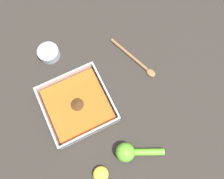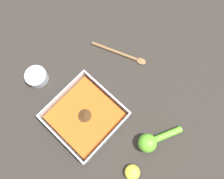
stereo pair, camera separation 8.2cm
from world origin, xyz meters
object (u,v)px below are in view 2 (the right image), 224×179
(wooden_spoon, at_px, (122,54))
(square_dish, at_px, (85,116))
(lemon_squeezer, at_px, (151,141))
(spice_bowl, at_px, (37,77))
(lemon_half, at_px, (132,172))

(wooden_spoon, bearing_deg, square_dish, -95.82)
(lemon_squeezer, xyz_separation_m, wooden_spoon, (0.31, -0.19, -0.02))
(square_dish, distance_m, lemon_squeezer, 0.25)
(lemon_squeezer, bearing_deg, spice_bowl, -51.36)
(square_dish, relative_size, lemon_squeezer, 1.44)
(square_dish, xyz_separation_m, spice_bowl, (0.25, 0.02, -0.00))
(spice_bowl, xyz_separation_m, lemon_squeezer, (-0.49, -0.12, 0.01))
(square_dish, xyz_separation_m, lemon_squeezer, (-0.24, -0.10, 0.01))
(lemon_half, bearing_deg, wooden_spoon, -42.94)
(lemon_squeezer, relative_size, wooden_spoon, 0.72)
(square_dish, height_order, spice_bowl, square_dish)
(wooden_spoon, bearing_deg, spice_bowl, -140.59)
(square_dish, xyz_separation_m, wooden_spoon, (0.08, -0.29, -0.02))
(lemon_half, height_order, wooden_spoon, lemon_half)
(wooden_spoon, bearing_deg, lemon_squeezer, -52.10)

